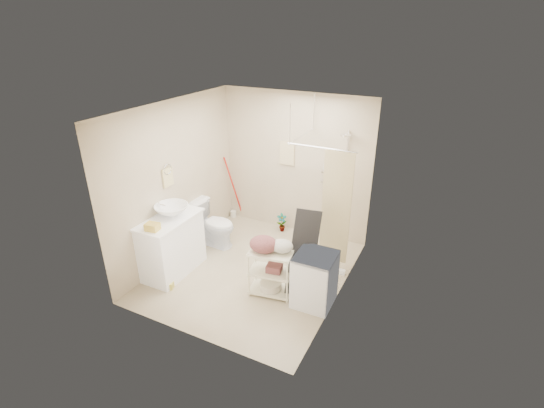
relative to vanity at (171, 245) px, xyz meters
The scene contains 23 objects.
floor 1.37m from the vanity, 25.32° to the left, with size 3.20×3.20×0.00m, color tan.
ceiling 2.48m from the vanity, 25.32° to the left, with size 2.80×3.20×0.04m, color silver.
wall_back 2.58m from the vanity, 61.64° to the left, with size 2.80×0.04×2.60m, color #C5B699.
wall_front 1.77m from the vanity, 42.18° to the right, with size 2.80×0.04×2.60m, color #C5B699.
wall_left 1.02m from the vanity, 113.62° to the left, with size 0.04×3.20×2.60m, color #C5B699.
wall_right 2.75m from the vanity, 12.10° to the left, with size 0.04×3.20×2.60m, color #C5B699.
vanity is the anchor object (origin of this frame).
sink 0.57m from the vanity, 86.83° to the left, with size 0.52×0.52×0.18m, color white.
counter_basket 0.66m from the vanity, 81.47° to the right, with size 0.19×0.15×0.11m, color gold.
floor_basket 0.61m from the vanity, 62.32° to the right, with size 0.26×0.20×0.14m, color gold.
toilet 1.00m from the vanity, 83.13° to the left, with size 0.45×0.79×0.81m, color white.
mop 2.09m from the vanity, 94.12° to the left, with size 0.12×0.12×1.30m, color red, non-canonical shape.
potted_plant_a 2.22m from the vanity, 62.84° to the left, with size 0.19×0.13×0.36m, color brown.
potted_plant_b 2.43m from the vanity, 54.26° to the left, with size 0.20×0.16×0.37m, color brown.
hanging_towel 2.57m from the vanity, 64.62° to the left, with size 0.28×0.03×0.42m, color beige.
towel_ring 1.08m from the vanity, 122.24° to the left, with size 0.04×0.22×0.34m, color #E0CF89, non-canonical shape.
tp_holder 0.68m from the vanity, 108.47° to the left, with size 0.08×0.12×0.14m, color white, non-canonical shape.
shower 2.63m from the vanity, 38.50° to the left, with size 1.10×1.10×2.10m, color white, non-canonical shape.
shampoo_bottle_a 2.90m from the vanity, 49.75° to the left, with size 0.09×0.09×0.22m, color silver.
shampoo_bottle_b 2.94m from the vanity, 47.65° to the left, with size 0.07×0.07×0.16m, color #384A96.
washing_machine 2.32m from the vanity, ahead, with size 0.53×0.55×0.78m, color white.
laundry_rack 1.67m from the vanity, ahead, with size 0.61×0.36×0.84m, color beige, non-canonical shape.
ironing_board 2.10m from the vanity, 12.35° to the left, with size 0.37×0.11×1.30m, color black, non-canonical shape.
Camera 1 is at (2.62, -4.60, 3.66)m, focal length 26.00 mm.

